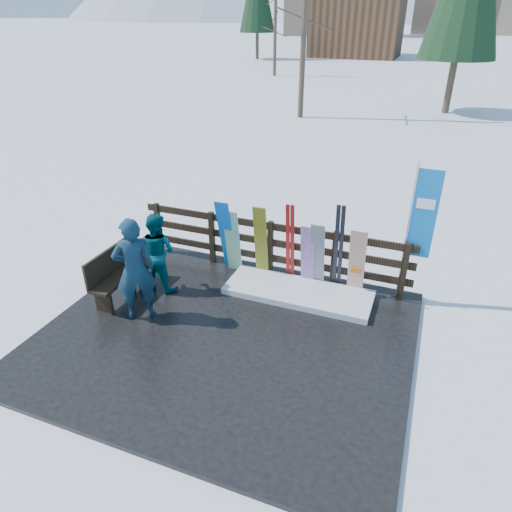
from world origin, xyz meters
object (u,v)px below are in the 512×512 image
at_px(snowboard_2, 261,242).
at_px(snowboard_5, 357,263).
at_px(snowboard_3, 307,256).
at_px(snowboard_1, 233,241).
at_px(rental_flag, 420,219).
at_px(snowboard_0, 227,236).
at_px(snowboard_4, 318,256).
at_px(person_back, 157,252).
at_px(bench, 119,270).
at_px(person_front, 134,270).

height_order(snowboard_2, snowboard_5, snowboard_2).
bearing_deg(snowboard_3, snowboard_1, 180.00).
bearing_deg(snowboard_5, snowboard_3, 180.00).
xyz_separation_m(snowboard_3, rental_flag, (1.87, 0.27, 0.95)).
xyz_separation_m(snowboard_5, rental_flag, (0.94, 0.27, 0.91)).
xyz_separation_m(snowboard_0, snowboard_2, (0.74, 0.00, -0.01)).
xyz_separation_m(snowboard_4, rental_flag, (1.68, 0.27, 0.91)).
bearing_deg(rental_flag, snowboard_2, -174.53).
xyz_separation_m(snowboard_0, person_back, (-0.94, -1.08, -0.02)).
bearing_deg(snowboard_0, snowboard_2, 0.00).
relative_size(bench, rental_flag, 0.58).
height_order(rental_flag, person_front, rental_flag).
xyz_separation_m(snowboard_0, snowboard_3, (1.69, 0.00, -0.13)).
distance_m(snowboard_0, snowboard_3, 1.69).
height_order(snowboard_4, person_front, person_front).
xyz_separation_m(snowboard_3, snowboard_4, (0.20, 0.00, 0.04)).
distance_m(snowboard_0, snowboard_5, 2.62).
bearing_deg(snowboard_2, snowboard_1, 180.00).
distance_m(bench, person_back, 0.78).
height_order(snowboard_1, snowboard_5, snowboard_5).
xyz_separation_m(person_front, person_back, (-0.17, 0.95, -0.16)).
bearing_deg(snowboard_1, bench, -136.51).
bearing_deg(bench, person_back, 39.68).
bearing_deg(person_front, snowboard_1, -153.52).
xyz_separation_m(bench, snowboard_3, (3.19, 1.55, 0.14)).
xyz_separation_m(snowboard_2, snowboard_4, (1.14, 0.00, -0.08)).
bearing_deg(snowboard_4, snowboard_5, -0.00).
bearing_deg(snowboard_5, bench, -159.35).
height_order(snowboard_1, person_front, person_front).
distance_m(snowboard_3, rental_flag, 2.11).
bearing_deg(snowboard_2, rental_flag, 5.47).
xyz_separation_m(bench, snowboard_5, (4.12, 1.55, 0.18)).
xyz_separation_m(snowboard_2, snowboard_5, (1.88, -0.00, -0.08)).
relative_size(bench, snowboard_0, 0.92).
xyz_separation_m(rental_flag, person_back, (-4.50, -1.35, -0.83)).
bearing_deg(rental_flag, snowboard_5, -163.97).
bearing_deg(snowboard_0, snowboard_1, 0.00).
distance_m(snowboard_0, person_front, 2.17).
relative_size(bench, snowboard_5, 1.06).
xyz_separation_m(snowboard_1, snowboard_5, (2.49, -0.00, 0.01)).
xyz_separation_m(snowboard_1, rental_flag, (3.43, 0.27, 0.91)).
xyz_separation_m(snowboard_1, snowboard_4, (1.75, 0.00, 0.00)).
height_order(snowboard_5, person_back, person_back).
height_order(snowboard_2, rental_flag, rental_flag).
relative_size(bench, snowboard_3, 1.12).
relative_size(snowboard_3, person_front, 0.71).
relative_size(bench, snowboard_4, 1.06).
bearing_deg(snowboard_2, snowboard_0, 180.00).
bearing_deg(snowboard_4, rental_flag, 9.15).
bearing_deg(snowboard_2, bench, -145.30).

